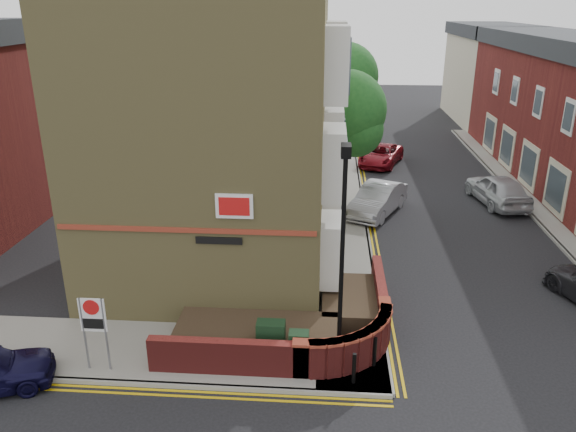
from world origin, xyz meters
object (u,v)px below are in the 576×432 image
(silver_car_near, at_px, (378,200))
(zone_sign, at_px, (93,321))
(utility_cabinet_large, at_px, (271,341))
(lamppost, at_px, (342,260))

(silver_car_near, bearing_deg, zone_sign, -98.17)
(utility_cabinet_large, distance_m, silver_car_near, 12.97)
(lamppost, relative_size, utility_cabinet_large, 5.25)
(utility_cabinet_large, relative_size, zone_sign, 0.55)
(zone_sign, height_order, silver_car_near, zone_sign)
(utility_cabinet_large, bearing_deg, zone_sign, -170.31)
(utility_cabinet_large, xyz_separation_m, zone_sign, (-4.70, -0.80, 0.92))
(zone_sign, bearing_deg, silver_car_near, 56.86)
(lamppost, height_order, silver_car_near, lamppost)
(lamppost, relative_size, zone_sign, 2.86)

